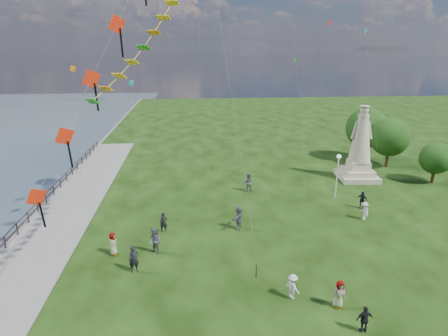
{
  "coord_description": "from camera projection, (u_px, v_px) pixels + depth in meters",
  "views": [
    {
      "loc": [
        -3.31,
        -16.48,
        13.35
      ],
      "look_at": [
        -1.0,
        8.0,
        5.5
      ],
      "focal_mm": 30.0,
      "sensor_mm": 36.0,
      "label": 1
    }
  ],
  "objects": [
    {
      "name": "person_6",
      "position": [
        164.0,
        222.0,
        28.34
      ],
      "size": [
        0.59,
        0.4,
        1.59
      ],
      "primitive_type": "imported",
      "rotation": [
        0.0,
        0.0,
        0.04
      ],
      "color": "black",
      "rests_on": "ground"
    },
    {
      "name": "red_kite_train",
      "position": [
        102.0,
        60.0,
        19.77
      ],
      "size": [
        9.56,
        9.35,
        20.62
      ],
      "color": "black",
      "rests_on": "ground"
    },
    {
      "name": "person_0",
      "position": [
        134.0,
        259.0,
        23.23
      ],
      "size": [
        0.74,
        0.59,
        1.78
      ],
      "primitive_type": "imported",
      "rotation": [
        0.0,
        0.0,
        0.29
      ],
      "color": "black",
      "rests_on": "ground"
    },
    {
      "name": "tree_row",
      "position": [
        383.0,
        135.0,
        43.96
      ],
      "size": [
        7.52,
        12.96,
        6.55
      ],
      "color": "#382314",
      "rests_on": "ground"
    },
    {
      "name": "person_2",
      "position": [
        293.0,
        287.0,
        20.8
      ],
      "size": [
        0.91,
        1.07,
        1.47
      ],
      "primitive_type": "imported",
      "rotation": [
        0.0,
        0.0,
        2.11
      ],
      "color": "silver",
      "rests_on": "ground"
    },
    {
      "name": "person_1",
      "position": [
        155.0,
        241.0,
        25.25
      ],
      "size": [
        1.07,
        1.02,
        1.89
      ],
      "primitive_type": "imported",
      "rotation": [
        0.0,
        0.0,
        -0.68
      ],
      "color": "#595960",
      "rests_on": "ground"
    },
    {
      "name": "lamppost",
      "position": [
        338.0,
        167.0,
        34.3
      ],
      "size": [
        0.39,
        0.39,
        4.21
      ],
      "color": "silver",
      "rests_on": "ground"
    },
    {
      "name": "person_10",
      "position": [
        113.0,
        244.0,
        25.22
      ],
      "size": [
        0.57,
        0.84,
        1.61
      ],
      "primitive_type": "imported",
      "rotation": [
        0.0,
        0.0,
        1.46
      ],
      "color": "#595960",
      "rests_on": "ground"
    },
    {
      "name": "person_3",
      "position": [
        365.0,
        319.0,
        18.28
      ],
      "size": [
        0.87,
        0.46,
        1.47
      ],
      "primitive_type": "imported",
      "rotation": [
        0.0,
        0.0,
        3.12
      ],
      "color": "black",
      "rests_on": "ground"
    },
    {
      "name": "small_kites",
      "position": [
        246.0,
        44.0,
        38.23
      ],
      "size": [
        29.84,
        14.48,
        30.12
      ],
      "color": "teal",
      "rests_on": "ground"
    },
    {
      "name": "waterfront",
      "position": [
        28.0,
        242.0,
        27.17
      ],
      "size": [
        200.0,
        200.0,
        1.51
      ],
      "color": "#34434F",
      "rests_on": "ground"
    },
    {
      "name": "statue",
      "position": [
        360.0,
        152.0,
        39.38
      ],
      "size": [
        4.14,
        4.14,
        7.85
      ],
      "rotation": [
        0.0,
        0.0,
        -0.08
      ],
      "color": "tan",
      "rests_on": "ground"
    },
    {
      "name": "person_7",
      "position": [
        248.0,
        182.0,
        36.48
      ],
      "size": [
        0.98,
        0.68,
        1.87
      ],
      "primitive_type": "imported",
      "rotation": [
        0.0,
        0.0,
        3.0
      ],
      "color": "#595960",
      "rests_on": "ground"
    },
    {
      "name": "person_4",
      "position": [
        339.0,
        294.0,
        20.04
      ],
      "size": [
        0.83,
        0.57,
        1.6
      ],
      "primitive_type": "imported",
      "rotation": [
        0.0,
        0.0,
        0.11
      ],
      "color": "#595960",
      "rests_on": "ground"
    },
    {
      "name": "person_11",
      "position": [
        239.0,
        217.0,
        28.82
      ],
      "size": [
        1.48,
        1.92,
        1.91
      ],
      "primitive_type": "imported",
      "rotation": [
        0.0,
        0.0,
        4.24
      ],
      "color": "#595960",
      "rests_on": "ground"
    },
    {
      "name": "person_9",
      "position": [
        362.0,
        200.0,
        32.59
      ],
      "size": [
        0.99,
        1.01,
        1.59
      ],
      "primitive_type": "imported",
      "rotation": [
        0.0,
        0.0,
        -0.81
      ],
      "color": "black",
      "rests_on": "ground"
    },
    {
      "name": "person_8",
      "position": [
        364.0,
        211.0,
        30.46
      ],
      "size": [
        0.62,
        1.03,
        1.51
      ],
      "primitive_type": "imported",
      "rotation": [
        0.0,
        0.0,
        -1.44
      ],
      "color": "silver",
      "rests_on": "ground"
    }
  ]
}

